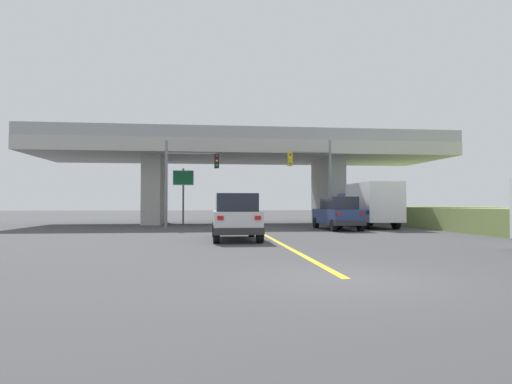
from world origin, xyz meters
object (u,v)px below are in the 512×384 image
object	(u,v)px
highway_sign	(183,183)
suv_lead	(236,217)
box_truck	(369,204)
traffic_signal_farside	(184,173)
suv_crossing	(337,213)
semi_truck_distant	(231,204)
traffic_signal_nearside	(317,173)
sedan_oncoming	(230,210)

from	to	relation	value
highway_sign	suv_lead	bearing A→B (deg)	-77.90
suv_lead	highway_sign	bearing A→B (deg)	102.10
box_truck	highway_sign	xyz separation A→B (m)	(-12.69, 5.47, 1.61)
traffic_signal_farside	box_truck	bearing A→B (deg)	-3.95
suv_crossing	semi_truck_distant	xyz separation A→B (m)	(-4.62, 36.43, 0.58)
traffic_signal_nearside	highway_sign	size ratio (longest dim) A/B	1.40
suv_lead	highway_sign	distance (m)	14.99
box_truck	traffic_signal_nearside	distance (m)	4.19
suv_lead	traffic_signal_nearside	distance (m)	12.49
highway_sign	traffic_signal_farside	bearing A→B (deg)	-85.98
sedan_oncoming	semi_truck_distant	world-z (taller)	semi_truck_distant
suv_crossing	box_truck	xyz separation A→B (m)	(2.87, 2.15, 0.55)
suv_crossing	traffic_signal_farside	world-z (taller)	traffic_signal_farside
suv_crossing	box_truck	world-z (taller)	box_truck
suv_crossing	traffic_signal_farside	bearing A→B (deg)	160.87
suv_crossing	highway_sign	distance (m)	12.62
suv_lead	sedan_oncoming	size ratio (longest dim) A/B	1.01
sedan_oncoming	highway_sign	world-z (taller)	highway_sign
suv_crossing	sedan_oncoming	world-z (taller)	same
box_truck	traffic_signal_farside	size ratio (longest dim) A/B	1.13
highway_sign	traffic_signal_nearside	bearing A→B (deg)	-23.44
suv_lead	box_truck	distance (m)	13.17
sedan_oncoming	highway_sign	size ratio (longest dim) A/B	1.05
suv_crossing	sedan_oncoming	distance (m)	16.22
suv_crossing	traffic_signal_nearside	xyz separation A→B (m)	(-0.40, 3.54, 2.75)
suv_crossing	traffic_signal_farside	xyz separation A→B (m)	(-9.49, 3.01, 2.62)
suv_lead	traffic_signal_farside	xyz separation A→B (m)	(-2.78, 9.88, 2.62)
sedan_oncoming	highway_sign	xyz separation A→B (m)	(-3.93, -7.49, 2.16)
suv_lead	highway_sign	xyz separation A→B (m)	(-3.11, 14.50, 2.16)
suv_lead	traffic_signal_nearside	world-z (taller)	traffic_signal_nearside
box_truck	highway_sign	world-z (taller)	highway_sign
traffic_signal_nearside	highway_sign	distance (m)	10.28
suv_lead	highway_sign	size ratio (longest dim) A/B	1.06
suv_crossing	box_truck	size ratio (longest dim) A/B	0.74
highway_sign	semi_truck_distant	bearing A→B (deg)	79.77
box_truck	traffic_signal_nearside	world-z (taller)	traffic_signal_nearside
sedan_oncoming	suv_crossing	bearing A→B (deg)	-68.74
suv_lead	highway_sign	world-z (taller)	highway_sign
suv_lead	sedan_oncoming	xyz separation A→B (m)	(0.82, 21.99, -0.00)
sedan_oncoming	semi_truck_distant	size ratio (longest dim) A/B	0.71
suv_crossing	semi_truck_distant	bearing A→B (deg)	95.67
box_truck	traffic_signal_nearside	xyz separation A→B (m)	(-3.27, 1.39, 2.20)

